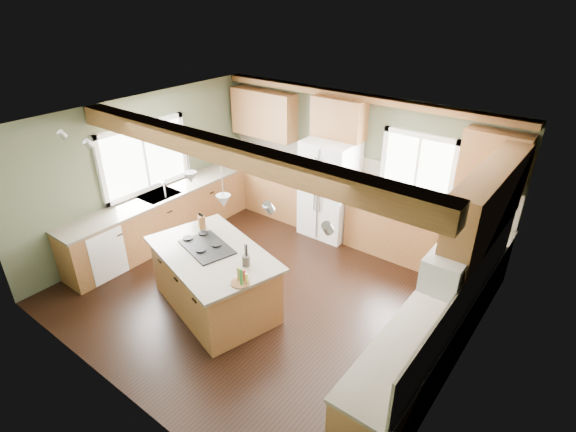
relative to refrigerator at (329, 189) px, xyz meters
The scene contains 37 objects.
floor 2.32m from the refrigerator, 81.95° to the right, with size 5.60×5.60×0.00m, color black.
ceiling 2.73m from the refrigerator, 81.95° to the right, with size 5.60×5.60×0.00m, color silver.
wall_back 0.63m from the refrigerator, 51.71° to the left, with size 5.60×5.60×0.00m, color #454E37.
wall_left 3.30m from the refrigerator, 139.70° to the right, with size 5.00×5.00×0.00m, color #454E37.
wall_right 3.78m from the refrigerator, 34.37° to the right, with size 5.00×5.00×0.00m, color #454E37.
ceiling_beam 3.25m from the refrigerator, 83.94° to the right, with size 5.55×0.26×0.26m, color #523517.
soffit_trim 1.69m from the refrigerator, 43.03° to the left, with size 5.55×0.20×0.10m, color #523517.
backsplash_back 0.57m from the refrigerator, 50.58° to the left, with size 5.58×0.03×0.58m, color brown.
backsplash_right 3.73m from the refrigerator, 33.86° to the right, with size 0.03×3.70×0.58m, color brown.
base_cab_back_left 1.56m from the refrigerator, behind, with size 2.02×0.60×0.88m, color brown.
counter_back_left 1.49m from the refrigerator, behind, with size 2.06×0.64×0.04m, color #474034.
base_cab_back_right 1.85m from the refrigerator, ahead, with size 2.62×0.60×0.88m, color brown.
counter_back_right 1.79m from the refrigerator, ahead, with size 2.66×0.64×0.04m, color #474034.
base_cab_left 3.06m from the refrigerator, 136.74° to the right, with size 0.60×3.70×0.88m, color brown.
counter_left 3.02m from the refrigerator, 136.74° to the right, with size 0.64×3.74×0.04m, color #474034.
base_cab_right 3.51m from the refrigerator, 36.47° to the right, with size 0.60×3.70×0.88m, color brown.
counter_right 3.48m from the refrigerator, 36.47° to the right, with size 0.64×3.74×0.04m, color #474034.
upper_cab_back_left 2.00m from the refrigerator, behind, with size 1.40×0.35×0.90m, color brown.
upper_cab_over_fridge 1.27m from the refrigerator, 90.00° to the left, with size 0.96×0.35×0.70m, color brown.
upper_cab_right 3.34m from the refrigerator, 22.64° to the right, with size 0.35×2.20×0.90m, color brown.
upper_cab_back_corner 2.81m from the refrigerator, ahead, with size 0.90×0.35×0.90m, color brown.
window_left 3.30m from the refrigerator, 140.15° to the right, with size 0.04×1.60×1.05m, color white.
window_back 1.63m from the refrigerator, 13.94° to the left, with size 1.10×0.04×1.00m, color white.
sink 3.02m from the refrigerator, 136.74° to the right, with size 0.50×0.65×0.03m, color #262628.
faucet 2.90m from the refrigerator, 134.30° to the right, with size 0.02×0.02×0.28m, color #B2B2B7.
dishwasher 4.05m from the refrigerator, 123.02° to the right, with size 0.60×0.60×0.84m, color white.
oven 4.40m from the refrigerator, 50.38° to the right, with size 0.60×0.72×0.84m, color white.
microwave 3.66m from the refrigerator, 37.00° to the right, with size 0.40×0.70×0.38m, color white.
pendant_left 2.92m from the refrigerator, 101.24° to the right, with size 0.18×0.18×0.16m, color #B2B2B7.
pendant_right 3.13m from the refrigerator, 83.49° to the right, with size 0.18×0.18×0.16m, color #B2B2B7.
refrigerator is the anchor object (origin of this frame).
island 2.86m from the refrigerator, 92.03° to the right, with size 1.82×1.11×0.88m, color brown.
island_top 2.83m from the refrigerator, 92.03° to the right, with size 1.94×1.23×0.04m, color #474034.
cooktop 2.79m from the refrigerator, 95.04° to the right, with size 0.79×0.52×0.02m, color black.
knife_block 2.54m from the refrigerator, 106.44° to the right, with size 0.12×0.09×0.20m, color brown.
utensil_crock 2.82m from the refrigerator, 79.97° to the right, with size 0.11×0.11×0.14m, color #39322E.
bottle_tray 3.19m from the refrigerator, 77.32° to the right, with size 0.25×0.25×0.23m, color brown, non-canonical shape.
Camera 1 is at (3.63, -4.23, 4.25)m, focal length 28.00 mm.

